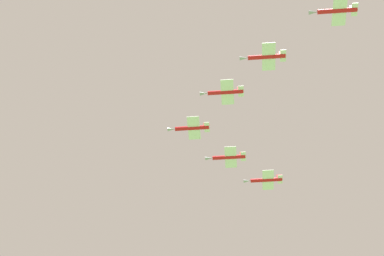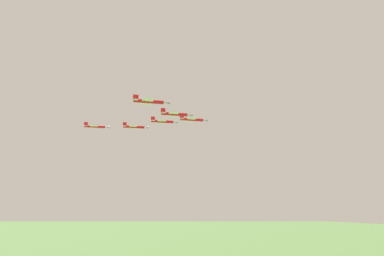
# 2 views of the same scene
# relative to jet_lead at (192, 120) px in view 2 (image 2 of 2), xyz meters

# --- Properties ---
(jet_lead) EXTENTS (10.80, 11.49, 2.78)m
(jet_lead) POSITION_rel_jet_lead_xyz_m (0.00, 0.00, 0.00)
(jet_lead) COLOR red
(jet_port_inner) EXTENTS (10.80, 11.49, 2.78)m
(jet_port_inner) POSITION_rel_jet_lead_xyz_m (1.94, 16.67, 0.94)
(jet_port_inner) COLOR red
(jet_starboard_inner) EXTENTS (10.80, 11.49, 2.78)m
(jet_starboard_inner) POSITION_rel_jet_lead_xyz_m (-16.78, -0.38, -0.94)
(jet_starboard_inner) COLOR red
(jet_port_outer) EXTENTS (10.80, 11.49, 2.78)m
(jet_port_outer) POSITION_rel_jet_lead_xyz_m (3.07, 34.22, -0.10)
(jet_port_outer) COLOR red
(jet_starboard_outer) EXTENTS (10.80, 11.49, 2.78)m
(jet_starboard_outer) POSITION_rel_jet_lead_xyz_m (-34.36, 0.11, 0.10)
(jet_starboard_outer) COLOR red
(jet_center_rear) EXTENTS (10.80, 11.49, 2.78)m
(jet_center_rear) POSITION_rel_jet_lead_xyz_m (-0.48, 56.91, 1.31)
(jet_center_rear) COLOR red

